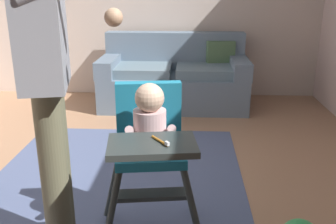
# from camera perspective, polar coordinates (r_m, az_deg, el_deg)

# --- Properties ---
(ground) EXTENTS (6.09, 6.93, 0.10)m
(ground) POSITION_cam_1_polar(r_m,az_deg,el_deg) (2.85, -9.22, -12.75)
(ground) COLOR #9B7254
(area_rug) EXTENTS (1.91, 2.74, 0.01)m
(area_rug) POSITION_cam_1_polar(r_m,az_deg,el_deg) (2.72, -8.83, -13.03)
(area_rug) COLOR #495679
(area_rug) RESTS_ON ground
(couch) EXTENTS (1.75, 0.86, 0.86)m
(couch) POSITION_cam_1_polar(r_m,az_deg,el_deg) (4.68, 0.99, 5.05)
(couch) COLOR slate
(couch) RESTS_ON ground
(high_chair) EXTENTS (0.68, 0.78, 0.95)m
(high_chair) POSITION_cam_1_polar(r_m,az_deg,el_deg) (2.02, -2.71, -3.62)
(high_chair) COLOR #2E3736
(high_chair) RESTS_ON ground
(adult_standing) EXTENTS (0.59, 0.50, 1.77)m
(adult_standing) POSITION_cam_1_polar(r_m,az_deg,el_deg) (1.92, -17.59, 5.36)
(adult_standing) COLOR #646147
(adult_standing) RESTS_ON ground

